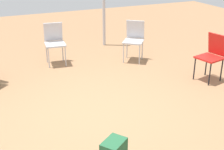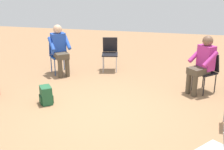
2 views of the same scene
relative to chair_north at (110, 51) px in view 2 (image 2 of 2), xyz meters
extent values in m
plane|color=#99704C|center=(0.37, -2.56, -0.50)|extent=(15.51, 15.51, 0.00)
cube|color=black|center=(0.01, -0.07, -0.06)|extent=(0.47, 0.47, 0.03)
cylinder|color=#B7B7BC|center=(0.21, -0.21, -0.29)|extent=(0.02, 0.02, 0.42)
cylinder|color=#B7B7BC|center=(-0.12, -0.27, -0.29)|extent=(0.02, 0.02, 0.42)
cylinder|color=#B7B7BC|center=(0.15, 0.13, -0.29)|extent=(0.02, 0.02, 0.42)
cylinder|color=#B7B7BC|center=(-0.18, 0.06, -0.29)|extent=(0.02, 0.02, 0.42)
cube|color=black|center=(-0.02, 0.11, 0.15)|extent=(0.39, 0.16, 0.40)
cube|color=#1E4799|center=(-1.20, -0.53, -0.06)|extent=(0.56, 0.56, 0.03)
cylinder|color=#1E4799|center=(-0.96, -0.56, -0.29)|extent=(0.02, 0.02, 0.42)
cylinder|color=#1E4799|center=(-1.23, -0.76, -0.29)|extent=(0.02, 0.02, 0.42)
cylinder|color=#1E4799|center=(-1.17, -0.29, -0.29)|extent=(0.02, 0.02, 0.42)
cylinder|color=#1E4799|center=(-1.44, -0.50, -0.29)|extent=(0.02, 0.02, 0.42)
cube|color=#1E4799|center=(-1.32, -0.38, 0.15)|extent=(0.36, 0.31, 0.40)
cube|color=black|center=(2.31, -1.08, -0.06)|extent=(0.57, 0.57, 0.03)
cylinder|color=black|center=(2.30, -1.32, -0.29)|extent=(0.02, 0.02, 0.42)
cylinder|color=black|center=(2.07, -1.07, -0.29)|extent=(0.02, 0.02, 0.42)
cylinder|color=black|center=(2.55, -1.08, -0.29)|extent=(0.02, 0.02, 0.42)
cylinder|color=black|center=(2.32, -0.84, -0.29)|extent=(0.02, 0.02, 0.42)
cube|color=black|center=(2.45, -0.95, 0.15)|extent=(0.33, 0.34, 0.40)
cylinder|color=#4C4233|center=(-0.91, -0.75, -0.27)|extent=(0.11, 0.11, 0.45)
cylinder|color=#4C4233|center=(-1.05, -0.86, -0.27)|extent=(0.11, 0.11, 0.45)
cube|color=#4C4233|center=(-1.08, -0.67, 0.01)|extent=(0.49, 0.52, 0.14)
cube|color=blue|center=(-1.20, -0.53, 0.27)|extent=(0.40, 0.38, 0.52)
sphere|color=#DBAD89|center=(-1.20, -0.53, 0.63)|extent=(0.22, 0.22, 0.22)
cylinder|color=blue|center=(-0.98, -0.48, 0.30)|extent=(0.31, 0.37, 0.31)
cylinder|color=blue|center=(-1.30, -0.73, 0.30)|extent=(0.31, 0.37, 0.31)
cylinder|color=#4C4233|center=(2.11, -1.39, -0.27)|extent=(0.11, 0.11, 0.45)
cylinder|color=#4C4233|center=(1.99, -1.26, -0.27)|extent=(0.11, 0.11, 0.45)
cube|color=#4C4233|center=(2.17, -1.21, 0.01)|extent=(0.51, 0.51, 0.14)
cube|color=#B22D84|center=(2.31, -1.08, 0.27)|extent=(0.39, 0.40, 0.52)
sphere|color=brown|center=(2.31, -1.08, 0.63)|extent=(0.22, 0.22, 0.22)
cylinder|color=#B22D84|center=(2.37, -1.29, 0.30)|extent=(0.35, 0.34, 0.31)
cylinder|color=#B22D84|center=(2.10, -1.00, 0.30)|extent=(0.35, 0.34, 0.31)
cube|color=#235B38|center=(-0.77, -2.38, -0.32)|extent=(0.33, 0.34, 0.36)
cube|color=#1C492C|center=(-0.77, -2.38, -0.40)|extent=(0.32, 0.30, 0.16)
camera|label=1|loc=(-3.34, -1.22, 1.82)|focal=50.00mm
camera|label=2|loc=(1.69, -7.66, 2.08)|focal=50.00mm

